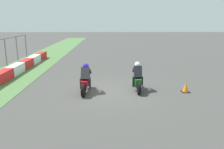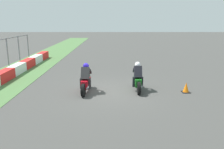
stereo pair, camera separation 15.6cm
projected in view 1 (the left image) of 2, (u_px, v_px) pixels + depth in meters
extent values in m
plane|color=#42413F|center=(111.00, 91.00, 11.84)|extent=(120.00, 120.00, 0.00)
cube|color=red|center=(2.00, 77.00, 13.61)|extent=(1.96, 0.60, 0.64)
cube|color=white|center=(16.00, 69.00, 15.55)|extent=(1.96, 0.60, 0.64)
cube|color=red|center=(26.00, 64.00, 17.50)|extent=(1.96, 0.60, 0.64)
cube|color=white|center=(34.00, 60.00, 19.44)|extent=(1.96, 0.60, 0.64)
cube|color=red|center=(41.00, 56.00, 21.38)|extent=(1.96, 0.60, 0.64)
cylinder|color=slate|center=(6.00, 52.00, 18.19)|extent=(0.10, 0.10, 2.22)
cylinder|color=slate|center=(17.00, 49.00, 20.43)|extent=(0.10, 0.10, 2.22)
cylinder|color=slate|center=(26.00, 46.00, 22.68)|extent=(0.10, 0.10, 2.22)
cylinder|color=black|center=(136.00, 81.00, 12.63)|extent=(0.64, 0.14, 0.64)
cylinder|color=black|center=(139.00, 88.00, 11.27)|extent=(0.64, 0.14, 0.64)
cube|color=#18631B|center=(137.00, 81.00, 11.90)|extent=(1.10, 0.33, 0.40)
ellipsoid|color=#18631B|center=(137.00, 75.00, 11.93)|extent=(0.48, 0.30, 0.24)
cube|color=red|center=(139.00, 83.00, 11.40)|extent=(0.06, 0.16, 0.08)
cylinder|color=#A5A5AD|center=(141.00, 85.00, 11.60)|extent=(0.42, 0.10, 0.10)
cube|color=black|center=(138.00, 72.00, 11.68)|extent=(0.49, 0.40, 0.66)
sphere|color=silver|center=(138.00, 65.00, 11.82)|extent=(0.30, 0.30, 0.30)
cube|color=#4A5358|center=(136.00, 73.00, 12.31)|extent=(0.16, 0.26, 0.23)
cube|color=black|center=(134.00, 82.00, 11.78)|extent=(0.18, 0.14, 0.52)
cube|color=black|center=(141.00, 82.00, 11.79)|extent=(0.18, 0.14, 0.52)
cube|color=black|center=(134.00, 70.00, 12.05)|extent=(0.39, 0.10, 0.31)
cube|color=black|center=(140.00, 70.00, 12.05)|extent=(0.39, 0.10, 0.31)
cylinder|color=black|center=(88.00, 83.00, 12.28)|extent=(0.65, 0.19, 0.64)
cylinder|color=black|center=(83.00, 90.00, 10.92)|extent=(0.65, 0.19, 0.64)
cube|color=#B0101B|center=(86.00, 83.00, 11.55)|extent=(1.12, 0.41, 0.40)
ellipsoid|color=#B0101B|center=(86.00, 77.00, 11.58)|extent=(0.50, 0.34, 0.24)
cube|color=red|center=(84.00, 85.00, 11.05)|extent=(0.07, 0.16, 0.08)
cylinder|color=#A5A5AD|center=(88.00, 87.00, 11.23)|extent=(0.43, 0.14, 0.10)
cube|color=#282829|center=(85.00, 73.00, 11.34)|extent=(0.52, 0.44, 0.66)
sphere|color=#291AB8|center=(86.00, 66.00, 11.47)|extent=(0.32, 0.32, 0.30)
cube|color=#48925A|center=(87.00, 74.00, 11.96)|extent=(0.18, 0.27, 0.23)
cube|color=#282829|center=(82.00, 83.00, 11.45)|extent=(0.19, 0.15, 0.52)
cube|color=#282829|center=(89.00, 84.00, 11.42)|extent=(0.19, 0.15, 0.52)
cube|color=#282829|center=(83.00, 71.00, 11.71)|extent=(0.39, 0.13, 0.31)
cube|color=#282829|center=(90.00, 71.00, 11.69)|extent=(0.39, 0.13, 0.31)
cube|color=black|center=(185.00, 92.00, 11.71)|extent=(0.40, 0.40, 0.03)
cone|color=orange|center=(186.00, 87.00, 11.65)|extent=(0.32, 0.32, 0.52)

